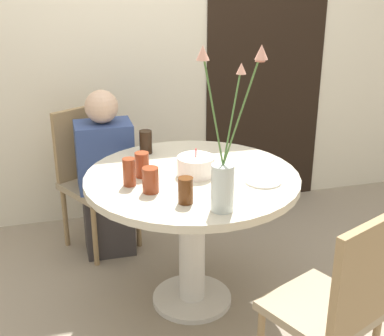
{
  "coord_description": "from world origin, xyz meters",
  "views": [
    {
      "loc": [
        -0.66,
        -2.43,
        1.81
      ],
      "look_at": [
        0.0,
        0.0,
        0.8
      ],
      "focal_mm": 50.0,
      "sensor_mm": 36.0,
      "label": 1
    }
  ],
  "objects_px": {
    "side_plate": "(263,181)",
    "drink_glass_1": "(186,190)",
    "chair_left_flank": "(92,171)",
    "drink_glass_4": "(129,172)",
    "drink_glass_0": "(146,142)",
    "drink_glass_3": "(142,165)",
    "person_guest": "(106,179)",
    "birthday_cake": "(196,166)",
    "chair_near_front": "(338,301)",
    "drink_glass_2": "(151,180)",
    "flower_vase": "(225,165)"
  },
  "relations": [
    {
      "from": "birthday_cake",
      "to": "drink_glass_2",
      "type": "height_order",
      "value": "birthday_cake"
    },
    {
      "from": "chair_near_front",
      "to": "drink_glass_0",
      "type": "distance_m",
      "value": 1.39
    },
    {
      "from": "drink_glass_0",
      "to": "person_guest",
      "type": "distance_m",
      "value": 0.48
    },
    {
      "from": "chair_left_flank",
      "to": "person_guest",
      "type": "xyz_separation_m",
      "value": [
        0.08,
        -0.14,
        -0.01
      ]
    },
    {
      "from": "chair_near_front",
      "to": "birthday_cake",
      "type": "relative_size",
      "value": 4.82
    },
    {
      "from": "drink_glass_0",
      "to": "drink_glass_4",
      "type": "relative_size",
      "value": 0.95
    },
    {
      "from": "drink_glass_2",
      "to": "drink_glass_4",
      "type": "relative_size",
      "value": 0.89
    },
    {
      "from": "chair_left_flank",
      "to": "drink_glass_0",
      "type": "relative_size",
      "value": 6.93
    },
    {
      "from": "drink_glass_0",
      "to": "person_guest",
      "type": "relative_size",
      "value": 0.12
    },
    {
      "from": "side_plate",
      "to": "drink_glass_4",
      "type": "bearing_deg",
      "value": 168.01
    },
    {
      "from": "birthday_cake",
      "to": "drink_glass_2",
      "type": "xyz_separation_m",
      "value": [
        -0.26,
        -0.15,
        0.01
      ]
    },
    {
      "from": "chair_left_flank",
      "to": "drink_glass_2",
      "type": "distance_m",
      "value": 1.03
    },
    {
      "from": "drink_glass_0",
      "to": "person_guest",
      "type": "bearing_deg",
      "value": 125.49
    },
    {
      "from": "chair_near_front",
      "to": "drink_glass_2",
      "type": "xyz_separation_m",
      "value": [
        -0.62,
        0.7,
        0.31
      ]
    },
    {
      "from": "drink_glass_3",
      "to": "drink_glass_1",
      "type": "bearing_deg",
      "value": -69.53
    },
    {
      "from": "drink_glass_1",
      "to": "chair_left_flank",
      "type": "bearing_deg",
      "value": 106.6
    },
    {
      "from": "chair_left_flank",
      "to": "side_plate",
      "type": "distance_m",
      "value": 1.28
    },
    {
      "from": "person_guest",
      "to": "side_plate",
      "type": "bearing_deg",
      "value": -51.23
    },
    {
      "from": "side_plate",
      "to": "drink_glass_3",
      "type": "distance_m",
      "value": 0.61
    },
    {
      "from": "birthday_cake",
      "to": "flower_vase",
      "type": "height_order",
      "value": "flower_vase"
    },
    {
      "from": "drink_glass_0",
      "to": "birthday_cake",
      "type": "bearing_deg",
      "value": -64.27
    },
    {
      "from": "drink_glass_2",
      "to": "drink_glass_4",
      "type": "xyz_separation_m",
      "value": [
        -0.08,
        0.11,
        0.01
      ]
    },
    {
      "from": "drink_glass_0",
      "to": "drink_glass_2",
      "type": "xyz_separation_m",
      "value": [
        -0.08,
        -0.54,
        -0.0
      ]
    },
    {
      "from": "drink_glass_4",
      "to": "side_plate",
      "type": "bearing_deg",
      "value": -11.99
    },
    {
      "from": "side_plate",
      "to": "drink_glass_1",
      "type": "height_order",
      "value": "drink_glass_1"
    },
    {
      "from": "drink_glass_4",
      "to": "person_guest",
      "type": "distance_m",
      "value": 0.79
    },
    {
      "from": "side_plate",
      "to": "drink_glass_4",
      "type": "distance_m",
      "value": 0.66
    },
    {
      "from": "chair_left_flank",
      "to": "chair_near_front",
      "type": "distance_m",
      "value": 1.86
    },
    {
      "from": "side_plate",
      "to": "drink_glass_4",
      "type": "height_order",
      "value": "drink_glass_4"
    },
    {
      "from": "birthday_cake",
      "to": "drink_glass_4",
      "type": "height_order",
      "value": "birthday_cake"
    },
    {
      "from": "birthday_cake",
      "to": "drink_glass_4",
      "type": "xyz_separation_m",
      "value": [
        -0.35,
        -0.05,
        0.02
      ]
    },
    {
      "from": "chair_left_flank",
      "to": "chair_near_front",
      "type": "xyz_separation_m",
      "value": [
        0.82,
        -1.67,
        0.0
      ]
    },
    {
      "from": "side_plate",
      "to": "drink_glass_0",
      "type": "relative_size",
      "value": 1.37
    },
    {
      "from": "birthday_cake",
      "to": "side_plate",
      "type": "height_order",
      "value": "birthday_cake"
    },
    {
      "from": "chair_left_flank",
      "to": "drink_glass_1",
      "type": "xyz_separation_m",
      "value": [
        0.34,
        -1.12,
        0.31
      ]
    },
    {
      "from": "birthday_cake",
      "to": "flower_vase",
      "type": "xyz_separation_m",
      "value": [
        0.01,
        -0.44,
        0.17
      ]
    },
    {
      "from": "drink_glass_2",
      "to": "drink_glass_0",
      "type": "bearing_deg",
      "value": 81.74
    },
    {
      "from": "birthday_cake",
      "to": "side_plate",
      "type": "distance_m",
      "value": 0.35
    },
    {
      "from": "chair_left_flank",
      "to": "drink_glass_4",
      "type": "xyz_separation_m",
      "value": [
        0.12,
        -0.86,
        0.32
      ]
    },
    {
      "from": "drink_glass_1",
      "to": "drink_glass_0",
      "type": "bearing_deg",
      "value": 94.25
    },
    {
      "from": "drink_glass_0",
      "to": "chair_left_flank",
      "type": "bearing_deg",
      "value": 123.39
    },
    {
      "from": "birthday_cake",
      "to": "drink_glass_1",
      "type": "relative_size",
      "value": 1.55
    },
    {
      "from": "chair_left_flank",
      "to": "person_guest",
      "type": "bearing_deg",
      "value": -90.0
    },
    {
      "from": "drink_glass_0",
      "to": "drink_glass_3",
      "type": "bearing_deg",
      "value": -103.73
    },
    {
      "from": "flower_vase",
      "to": "drink_glass_1",
      "type": "relative_size",
      "value": 6.04
    },
    {
      "from": "chair_left_flank",
      "to": "side_plate",
      "type": "relative_size",
      "value": 5.05
    },
    {
      "from": "drink_glass_1",
      "to": "drink_glass_2",
      "type": "distance_m",
      "value": 0.2
    },
    {
      "from": "drink_glass_1",
      "to": "drink_glass_4",
      "type": "xyz_separation_m",
      "value": [
        -0.21,
        0.26,
        0.01
      ]
    },
    {
      "from": "side_plate",
      "to": "drink_glass_1",
      "type": "distance_m",
      "value": 0.45
    },
    {
      "from": "person_guest",
      "to": "flower_vase",
      "type": "bearing_deg",
      "value": -70.2
    }
  ]
}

